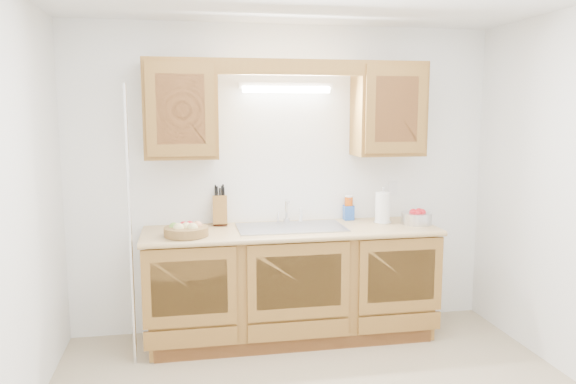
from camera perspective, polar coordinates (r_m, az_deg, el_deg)
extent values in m
cube|color=white|center=(4.65, -0.37, 1.30)|extent=(3.50, 0.02, 2.50)
cube|color=white|center=(1.84, 16.68, -9.99)|extent=(3.50, 0.02, 2.50)
cube|color=white|center=(3.24, -27.16, -2.71)|extent=(0.02, 3.00, 2.50)
cube|color=olive|center=(4.54, 0.32, -9.37)|extent=(2.20, 0.60, 0.86)
cube|color=tan|center=(4.41, 0.36, -3.97)|extent=(2.30, 0.63, 0.04)
cube|color=olive|center=(4.38, -10.84, 8.26)|extent=(0.55, 0.33, 0.75)
cube|color=olive|center=(4.68, 10.15, 8.27)|extent=(0.55, 0.33, 0.75)
cube|color=olive|center=(4.33, 0.36, 12.58)|extent=(2.20, 0.05, 0.12)
cylinder|color=white|center=(4.52, -0.15, 10.36)|extent=(0.70, 0.05, 0.05)
cube|color=white|center=(4.55, -0.22, 10.73)|extent=(0.76, 0.06, 0.05)
cube|color=#9E9EA3|center=(4.42, 0.31, -3.62)|extent=(0.84, 0.46, 0.01)
cube|color=#9E9EA3|center=(4.41, -2.38, -4.78)|extent=(0.39, 0.40, 0.16)
cube|color=#9E9EA3|center=(4.49, 2.95, -4.56)|extent=(0.39, 0.40, 0.16)
cylinder|color=silver|center=(4.61, -0.16, -2.91)|extent=(0.06, 0.06, 0.04)
cylinder|color=silver|center=(4.60, -0.16, -1.94)|extent=(0.02, 0.02, 0.16)
cylinder|color=silver|center=(4.54, -0.04, -0.93)|extent=(0.02, 0.12, 0.02)
cylinder|color=white|center=(4.63, 1.30, -2.37)|extent=(0.03, 0.03, 0.12)
cylinder|color=silver|center=(4.08, -15.76, -3.56)|extent=(0.03, 0.03, 2.00)
cube|color=white|center=(4.92, 10.61, 0.35)|extent=(0.08, 0.01, 0.12)
cylinder|color=olive|center=(4.20, -10.30, -3.94)|extent=(0.41, 0.41, 0.06)
sphere|color=#D8C67F|center=(4.16, -11.05, -3.67)|extent=(0.08, 0.08, 0.08)
sphere|color=#D8C67F|center=(4.15, -9.68, -3.66)|extent=(0.08, 0.08, 0.08)
sphere|color=tan|center=(4.23, -9.20, -3.43)|extent=(0.08, 0.08, 0.08)
sphere|color=red|center=(4.25, -10.55, -3.43)|extent=(0.07, 0.07, 0.07)
sphere|color=#72A53F|center=(4.22, -11.54, -3.53)|extent=(0.07, 0.07, 0.07)
sphere|color=#D8C67F|center=(4.19, -10.31, -3.58)|extent=(0.08, 0.08, 0.08)
sphere|color=red|center=(4.28, -9.95, -3.36)|extent=(0.07, 0.07, 0.07)
cube|color=olive|center=(4.57, -6.92, -1.88)|extent=(0.13, 0.20, 0.26)
cylinder|color=black|center=(4.52, -7.33, -0.25)|extent=(0.02, 0.04, 0.09)
cylinder|color=black|center=(4.52, -6.94, -0.19)|extent=(0.02, 0.04, 0.09)
cylinder|color=black|center=(4.52, -6.54, -0.12)|extent=(0.02, 0.04, 0.09)
cylinder|color=black|center=(4.56, -7.23, -0.02)|extent=(0.02, 0.04, 0.09)
cylinder|color=black|center=(4.56, -6.71, 0.05)|extent=(0.02, 0.04, 0.09)
cylinder|color=black|center=(4.59, -7.39, 0.13)|extent=(0.02, 0.04, 0.09)
cylinder|color=black|center=(4.59, -6.61, 0.20)|extent=(0.02, 0.04, 0.09)
cylinder|color=#CF4E0B|center=(4.76, 6.18, -1.66)|extent=(0.08, 0.08, 0.20)
cylinder|color=white|center=(4.74, 6.20, -0.43)|extent=(0.07, 0.07, 0.01)
imported|color=blue|center=(4.76, 6.18, -1.75)|extent=(0.08, 0.08, 0.18)
cube|color=#CC333F|center=(4.59, -6.90, -3.27)|extent=(0.12, 0.07, 0.01)
cube|color=green|center=(4.58, -6.90, -3.14)|extent=(0.12, 0.07, 0.02)
cylinder|color=silver|center=(4.68, 9.55, -3.07)|extent=(0.15, 0.15, 0.01)
cylinder|color=silver|center=(4.65, 9.59, -1.38)|extent=(0.02, 0.02, 0.29)
cylinder|color=white|center=(4.65, 9.58, -1.54)|extent=(0.12, 0.12, 0.24)
sphere|color=silver|center=(4.63, 9.63, 0.40)|extent=(0.02, 0.02, 0.02)
cylinder|color=silver|center=(4.68, 12.91, -2.63)|extent=(0.31, 0.31, 0.10)
sphere|color=red|center=(4.66, 12.61, -2.07)|extent=(0.07, 0.07, 0.07)
sphere|color=red|center=(4.70, 13.16, -2.00)|extent=(0.07, 0.07, 0.07)
sphere|color=red|center=(4.64, 13.07, -2.11)|extent=(0.07, 0.07, 0.07)
sphere|color=red|center=(4.67, 13.45, -2.07)|extent=(0.07, 0.07, 0.07)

